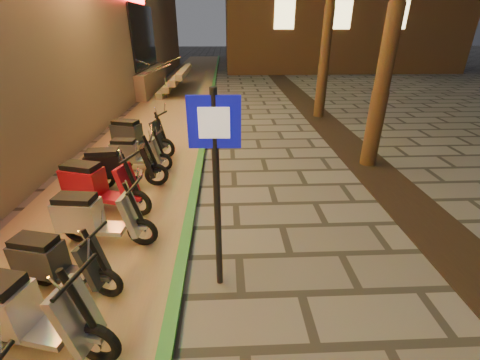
{
  "coord_description": "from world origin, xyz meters",
  "views": [
    {
      "loc": [
        -0.16,
        -0.78,
        3.37
      ],
      "look_at": [
        0.03,
        3.69,
        1.2
      ],
      "focal_mm": 24.0,
      "sensor_mm": 36.0,
      "label": 1
    }
  ],
  "objects_px": {
    "scooter_7": "(55,262)",
    "scooter_12": "(136,136)",
    "pedestrian_sign": "(216,170)",
    "scooter_6": "(21,312)",
    "scooter_9": "(97,185)",
    "scooter_8": "(94,217)",
    "scooter_10": "(117,166)",
    "scooter_11": "(134,153)"
  },
  "relations": [
    {
      "from": "scooter_7",
      "to": "scooter_12",
      "type": "bearing_deg",
      "value": 105.59
    },
    {
      "from": "pedestrian_sign",
      "to": "scooter_6",
      "type": "bearing_deg",
      "value": -154.1
    },
    {
      "from": "scooter_6",
      "to": "scooter_9",
      "type": "xyz_separation_m",
      "value": [
        -0.28,
        3.08,
        0.0
      ]
    },
    {
      "from": "scooter_8",
      "to": "scooter_10",
      "type": "distance_m",
      "value": 2.08
    },
    {
      "from": "scooter_7",
      "to": "scooter_10",
      "type": "distance_m",
      "value": 3.13
    },
    {
      "from": "scooter_9",
      "to": "scooter_12",
      "type": "distance_m",
      "value": 3.06
    },
    {
      "from": "scooter_6",
      "to": "scooter_10",
      "type": "bearing_deg",
      "value": 106.13
    },
    {
      "from": "scooter_11",
      "to": "scooter_12",
      "type": "bearing_deg",
      "value": 106.58
    },
    {
      "from": "scooter_11",
      "to": "scooter_9",
      "type": "bearing_deg",
      "value": -90.56
    },
    {
      "from": "scooter_9",
      "to": "scooter_12",
      "type": "height_order",
      "value": "scooter_12"
    },
    {
      "from": "scooter_8",
      "to": "scooter_10",
      "type": "height_order",
      "value": "scooter_10"
    },
    {
      "from": "scooter_10",
      "to": "scooter_8",
      "type": "bearing_deg",
      "value": -89.99
    },
    {
      "from": "scooter_6",
      "to": "scooter_12",
      "type": "distance_m",
      "value": 6.15
    },
    {
      "from": "pedestrian_sign",
      "to": "scooter_7",
      "type": "bearing_deg",
      "value": -177.42
    },
    {
      "from": "pedestrian_sign",
      "to": "scooter_10",
      "type": "height_order",
      "value": "pedestrian_sign"
    },
    {
      "from": "pedestrian_sign",
      "to": "scooter_9",
      "type": "distance_m",
      "value": 3.44
    },
    {
      "from": "scooter_9",
      "to": "scooter_11",
      "type": "bearing_deg",
      "value": 100.8
    },
    {
      "from": "pedestrian_sign",
      "to": "scooter_8",
      "type": "distance_m",
      "value": 2.65
    },
    {
      "from": "scooter_10",
      "to": "scooter_11",
      "type": "height_order",
      "value": "scooter_10"
    },
    {
      "from": "scooter_7",
      "to": "scooter_9",
      "type": "bearing_deg",
      "value": 108.65
    },
    {
      "from": "scooter_8",
      "to": "scooter_9",
      "type": "height_order",
      "value": "scooter_9"
    },
    {
      "from": "scooter_6",
      "to": "scooter_7",
      "type": "bearing_deg",
      "value": 109.23
    },
    {
      "from": "scooter_6",
      "to": "scooter_11",
      "type": "bearing_deg",
      "value": 104.43
    },
    {
      "from": "scooter_8",
      "to": "scooter_10",
      "type": "bearing_deg",
      "value": 103.2
    },
    {
      "from": "scooter_7",
      "to": "scooter_8",
      "type": "bearing_deg",
      "value": 95.76
    },
    {
      "from": "pedestrian_sign",
      "to": "scooter_10",
      "type": "xyz_separation_m",
      "value": [
        -2.3,
        3.1,
        -1.26
      ]
    },
    {
      "from": "scooter_9",
      "to": "scooter_10",
      "type": "height_order",
      "value": "scooter_9"
    },
    {
      "from": "scooter_9",
      "to": "scooter_7",
      "type": "bearing_deg",
      "value": -67.88
    },
    {
      "from": "scooter_8",
      "to": "pedestrian_sign",
      "type": "bearing_deg",
      "value": -19.52
    },
    {
      "from": "scooter_12",
      "to": "scooter_10",
      "type": "bearing_deg",
      "value": -70.42
    },
    {
      "from": "scooter_12",
      "to": "scooter_6",
      "type": "bearing_deg",
      "value": -70.66
    },
    {
      "from": "scooter_7",
      "to": "scooter_9",
      "type": "xyz_separation_m",
      "value": [
        -0.19,
        2.15,
        0.09
      ]
    },
    {
      "from": "pedestrian_sign",
      "to": "scooter_11",
      "type": "relative_size",
      "value": 1.82
    },
    {
      "from": "scooter_6",
      "to": "scooter_11",
      "type": "xyz_separation_m",
      "value": [
        -0.06,
        5.05,
        -0.09
      ]
    },
    {
      "from": "scooter_6",
      "to": "scooter_12",
      "type": "height_order",
      "value": "scooter_12"
    },
    {
      "from": "pedestrian_sign",
      "to": "scooter_7",
      "type": "xyz_separation_m",
      "value": [
        -2.22,
        -0.02,
        -1.32
      ]
    },
    {
      "from": "scooter_9",
      "to": "scooter_11",
      "type": "relative_size",
      "value": 1.19
    },
    {
      "from": "scooter_7",
      "to": "scooter_12",
      "type": "distance_m",
      "value": 5.22
    },
    {
      "from": "scooter_6",
      "to": "scooter_8",
      "type": "bearing_deg",
      "value": 102.09
    },
    {
      "from": "pedestrian_sign",
      "to": "scooter_8",
      "type": "xyz_separation_m",
      "value": [
        -2.08,
        1.03,
        -1.28
      ]
    },
    {
      "from": "pedestrian_sign",
      "to": "scooter_9",
      "type": "bearing_deg",
      "value": 140.54
    },
    {
      "from": "scooter_7",
      "to": "scooter_8",
      "type": "height_order",
      "value": "scooter_8"
    }
  ]
}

